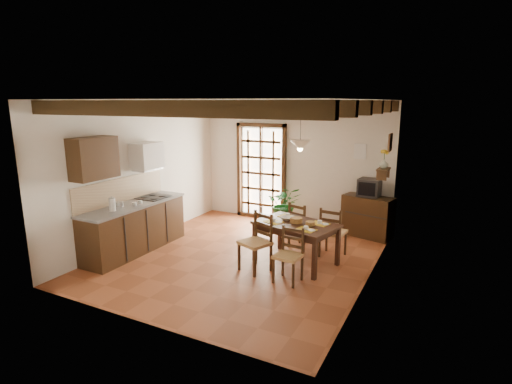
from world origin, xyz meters
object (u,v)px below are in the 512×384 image
Objects in this scene: chair_far_right at (333,241)px; sideboard at (367,216)px; dining_table at (296,228)px; chair_near_right at (288,265)px; pendant_lamp at (300,144)px; chair_near_left at (256,253)px; kitchen_counter at (135,227)px; potted_plant at (285,204)px; crt_tv at (369,187)px; chair_far_left at (301,234)px.

sideboard is (0.33, 1.42, 0.14)m from chair_far_right.
chair_near_right reaches higher than dining_table.
pendant_lamp reaches higher than sideboard.
dining_table is 1.79× the size of pendant_lamp.
chair_far_right is at bearing 72.02° from chair_near_left.
potted_plant is (2.02, 2.46, 0.10)m from kitchen_counter.
chair_near_left reaches higher than sideboard.
dining_table is 2.21m from crt_tv.
chair_near_left is 1.53m from chair_far_right.
crt_tv is (0.99, 1.26, 0.77)m from chair_far_left.
chair_near_left is at bearing -112.41° from crt_tv.
chair_near_right is at bearing 7.97° from chair_near_left.
kitchen_counter is 2.61× the size of chair_near_right.
kitchen_counter reaches higher than crt_tv.
kitchen_counter is 5.02× the size of crt_tv.
potted_plant is (-1.72, -0.36, -0.48)m from crt_tv.
chair_far_right is (0.66, -0.15, 0.01)m from chair_far_left.
dining_table is at bearing 15.46° from kitchen_counter.
chair_near_right is (0.65, -0.15, -0.04)m from chair_near_left.
chair_far_left is (-0.34, 1.50, 0.01)m from chair_near_right.
dining_table is at bearing -98.47° from sideboard.
dining_table is 0.84m from chair_far_right.
chair_near_left is 3.00m from crt_tv.
dining_table is 1.44m from pendant_lamp.
pendant_lamp is (2.93, 0.91, 1.60)m from kitchen_counter.
crt_tv is (0.81, 2.01, 0.41)m from dining_table.
chair_near_left is at bearing -79.33° from potted_plant.
chair_near_right is 0.93× the size of chair_far_right.
chair_near_left is 1.96m from pendant_lamp.
chair_far_right is at bearing 63.78° from dining_table.
pendant_lamp is at bearing -109.03° from crt_tv.
crt_tv reaches higher than chair_far_left.
kitchen_counter is at bearing -174.84° from chair_near_right.
dining_table is (2.93, 0.81, 0.16)m from kitchen_counter.
potted_plant is at bearing -33.04° from chair_far_right.
chair_far_right is 1.77m from potted_plant.
pendant_lamp is at bearing -99.50° from sideboard.
sideboard is at bearing 66.95° from pendant_lamp.
crt_tv reaches higher than chair_far_right.
dining_table is 1.49× the size of sideboard.
chair_far_right is at bearing -89.43° from sideboard.
chair_far_right is at bearing 45.36° from pendant_lamp.
pendant_lamp is (-0.81, -1.91, 1.03)m from crt_tv.
chair_near_left is 2.30m from potted_plant.
chair_far_right is 0.92× the size of sideboard.
kitchen_counter is at bearing -129.38° from potted_plant.
potted_plant is (-0.42, 2.25, 0.26)m from chair_near_left.
chair_near_right is (0.17, -0.75, -0.37)m from dining_table.
kitchen_counter is at bearing -153.67° from chair_near_left.
chair_far_left reaches higher than dining_table.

